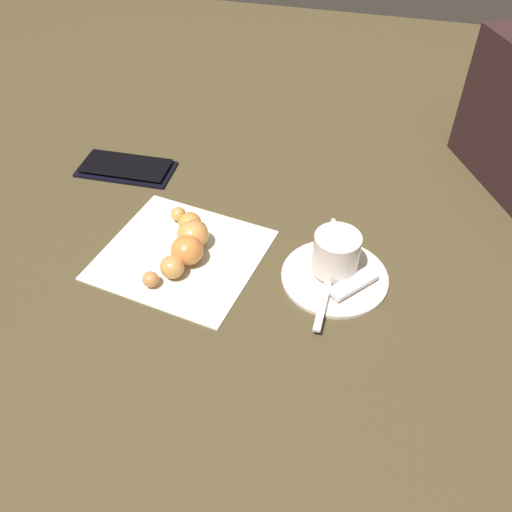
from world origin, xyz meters
TOP-DOWN VIEW (x-y plane):
  - ground_plane at (0.00, 0.00)m, footprint 1.80×1.80m
  - saucer at (0.11, -0.00)m, footprint 0.13×0.13m
  - espresso_cup at (0.11, 0.01)m, footprint 0.06×0.08m
  - teaspoon at (0.11, -0.01)m, footprint 0.02×0.14m
  - sugar_packet at (0.14, -0.02)m, footprint 0.06×0.06m
  - napkin at (-0.09, -0.01)m, footprint 0.23×0.22m
  - croissant at (-0.08, -0.01)m, footprint 0.08×0.15m
  - cell_phone at (-0.24, 0.15)m, footprint 0.15×0.07m

SIDE VIEW (x-z plane):
  - ground_plane at x=0.00m, z-range 0.00..0.00m
  - napkin at x=-0.09m, z-range 0.00..0.00m
  - saucer at x=0.11m, z-range 0.00..0.01m
  - cell_phone at x=-0.24m, z-range 0.00..0.01m
  - teaspoon at x=0.11m, z-range 0.01..0.02m
  - sugar_packet at x=0.14m, z-range 0.01..0.02m
  - croissant at x=-0.08m, z-range 0.00..0.04m
  - espresso_cup at x=0.11m, z-range 0.01..0.06m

